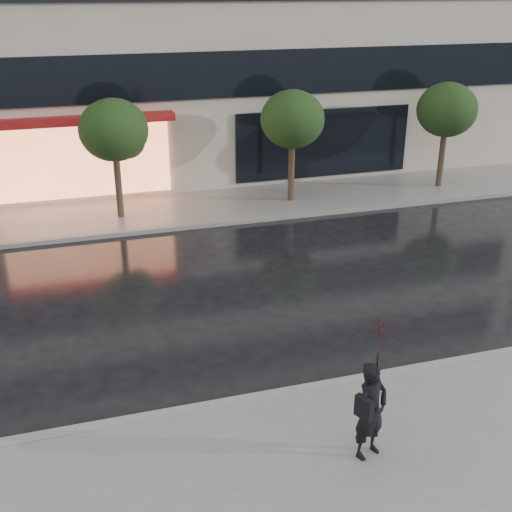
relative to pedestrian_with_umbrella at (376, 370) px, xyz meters
name	(u,v)px	position (x,y,z in m)	size (l,w,h in m)	color
ground	(316,361)	(0.27, 3.02, -1.74)	(120.00, 120.00, 0.00)	black
sidewalk_near	(390,461)	(0.27, -0.23, -1.68)	(60.00, 4.50, 0.12)	slate
sidewalk_far	(207,207)	(0.27, 13.27, -1.68)	(60.00, 3.50, 0.12)	slate
curb_near	(336,385)	(0.27, 2.02, -1.67)	(60.00, 0.25, 0.14)	gray
curb_far	(219,223)	(0.27, 11.52, -1.67)	(60.00, 0.25, 0.14)	gray
tree_mid_west	(116,132)	(-2.67, 13.05, 1.18)	(2.20, 2.20, 3.99)	#33261C
tree_mid_east	(294,121)	(3.33, 13.05, 1.18)	(2.20, 2.20, 3.99)	#33261C
tree_far_east	(448,112)	(9.33, 13.05, 1.18)	(2.20, 2.20, 3.99)	#33261C
pedestrian_with_umbrella	(376,370)	(0.00, 0.00, 0.00)	(1.30, 1.31, 2.45)	black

